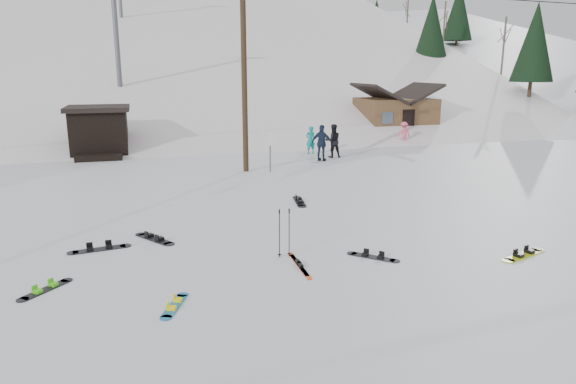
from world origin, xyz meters
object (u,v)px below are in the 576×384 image
object	(u,v)px
utility_pole	(244,71)
hero_snowboard	(175,305)
cabin	(395,115)
hero_skis	(299,265)

from	to	relation	value
utility_pole	hero_snowboard	world-z (taller)	utility_pole
cabin	hero_skis	bearing A→B (deg)	-122.36
cabin	hero_snowboard	distance (m)	29.38
utility_pole	cabin	xyz separation A→B (m)	(13.00, 10.00, -3.20)
cabin	hero_skis	xyz separation A→B (m)	(-14.12, -22.28, -1.46)
hero_skis	utility_pole	bearing A→B (deg)	86.02
utility_pole	hero_skis	bearing A→B (deg)	-95.19
utility_pole	cabin	distance (m)	16.71
utility_pole	hero_snowboard	bearing A→B (deg)	-107.32
hero_snowboard	hero_skis	xyz separation A→B (m)	(3.16, 1.44, 0.00)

